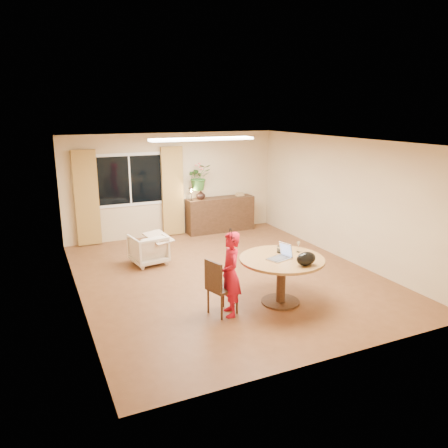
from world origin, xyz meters
name	(u,v)px	position (x,y,z in m)	size (l,w,h in m)	color
floor	(227,275)	(0.00, 0.00, 0.00)	(6.50, 6.50, 0.00)	brown
ceiling	(227,141)	(0.00, 0.00, 2.60)	(6.50, 6.50, 0.00)	white
wall_back	(173,185)	(0.00, 3.25, 1.30)	(5.50, 5.50, 0.00)	tan
wall_left	(74,227)	(-2.75, 0.00, 1.30)	(6.50, 6.50, 0.00)	tan
wall_right	(343,199)	(2.75, 0.00, 1.30)	(6.50, 6.50, 0.00)	tan
window	(130,180)	(-1.10, 3.23, 1.50)	(1.70, 0.03, 1.30)	white
curtain_left	(87,198)	(-2.15, 3.15, 1.15)	(0.55, 0.08, 2.25)	olive
curtain_right	(173,191)	(-0.05, 3.15, 1.15)	(0.55, 0.08, 2.25)	olive
ceiling_panel	(202,139)	(0.00, 1.20, 2.57)	(2.20, 0.35, 0.05)	white
dining_table	(282,268)	(0.31, -1.50, 0.63)	(1.40, 1.40, 0.80)	brown
dining_chair	(223,286)	(-0.74, -1.46, 0.46)	(0.44, 0.40, 0.91)	black
child	(230,274)	(-0.64, -1.54, 0.68)	(0.32, 0.49, 1.35)	red
laptop	(279,252)	(0.23, -1.54, 0.93)	(0.39, 0.26, 0.26)	#B7B7BC
tumbler	(279,249)	(0.41, -1.26, 0.86)	(0.08, 0.08, 0.12)	white
wine_glass	(298,247)	(0.72, -1.36, 0.89)	(0.07, 0.07, 0.19)	white
pot_lid	(284,250)	(0.53, -1.20, 0.81)	(0.21, 0.21, 0.03)	white
handbag	(306,259)	(0.46, -1.97, 0.91)	(0.33, 0.19, 0.22)	black
armchair	(148,249)	(-1.21, 1.31, 0.32)	(0.68, 0.70, 0.64)	beige
throw	(158,234)	(-1.00, 1.22, 0.65)	(0.45, 0.55, 0.03)	beige
sideboard	(220,214)	(1.20, 3.01, 0.46)	(1.82, 0.45, 0.91)	black
vase	(201,195)	(0.65, 3.01, 1.04)	(0.24, 0.24, 0.25)	black
bouquet	(199,177)	(0.61, 3.01, 1.49)	(0.59, 0.51, 0.66)	#276A29
book_stack	(240,194)	(1.78, 3.01, 0.95)	(0.20, 0.15, 0.08)	#936F4A
desk_lamp	(191,194)	(0.38, 2.96, 1.08)	(0.14, 0.14, 0.34)	black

